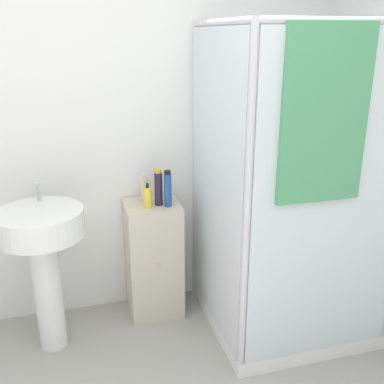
{
  "coord_description": "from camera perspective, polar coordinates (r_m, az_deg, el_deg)",
  "views": [
    {
      "loc": [
        -0.06,
        -1.14,
        1.81
      ],
      "look_at": [
        0.57,
        1.11,
        0.99
      ],
      "focal_mm": 42.0,
      "sensor_mm": 36.0,
      "label": 1
    }
  ],
  "objects": [
    {
      "name": "wall_back",
      "position": [
        2.9,
        -14.15,
        7.65
      ],
      "size": [
        6.4,
        0.06,
        2.5
      ],
      "primitive_type": "cube",
      "color": "white",
      "rests_on": "ground_plane"
    },
    {
      "name": "shower_enclosure",
      "position": [
        2.85,
        11.18,
        -7.97
      ],
      "size": [
        0.95,
        0.98,
        1.89
      ],
      "color": "white",
      "rests_on": "ground_plane"
    },
    {
      "name": "vanity_cabinet",
      "position": [
        3.04,
        -4.9,
        -8.46
      ],
      "size": [
        0.35,
        0.34,
        0.79
      ],
      "color": "beige",
      "rests_on": "ground_plane"
    },
    {
      "name": "sink",
      "position": [
        2.72,
        -18.4,
        -6.78
      ],
      "size": [
        0.49,
        0.49,
        1.02
      ],
      "color": "white",
      "rests_on": "ground_plane"
    },
    {
      "name": "soap_dispenser",
      "position": [
        2.8,
        -5.67,
        -0.65
      ],
      "size": [
        0.05,
        0.05,
        0.16
      ],
      "color": "yellow",
      "rests_on": "vanity_cabinet"
    },
    {
      "name": "shampoo_bottle_tall_black",
      "position": [
        2.82,
        -4.28,
        0.55
      ],
      "size": [
        0.05,
        0.05,
        0.24
      ],
      "color": "#281E33",
      "rests_on": "vanity_cabinet"
    },
    {
      "name": "shampoo_bottle_blue",
      "position": [
        2.79,
        -3.1,
        0.38
      ],
      "size": [
        0.05,
        0.05,
        0.23
      ],
      "color": "#1E4C93",
      "rests_on": "vanity_cabinet"
    },
    {
      "name": "lotion_bottle_white",
      "position": [
        2.91,
        -6.12,
        0.46
      ],
      "size": [
        0.04,
        0.04,
        0.19
      ],
      "color": "beige",
      "rests_on": "vanity_cabinet"
    }
  ]
}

